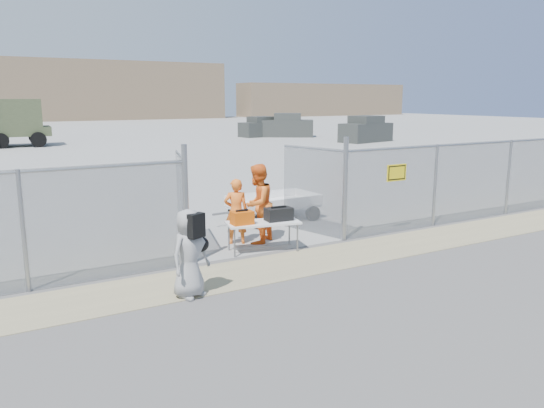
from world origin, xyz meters
TOP-DOWN VIEW (x-y plane):
  - ground at (0.00, 0.00)m, footprint 160.00×160.00m
  - tarmac_inside at (0.00, 42.00)m, footprint 160.00×80.00m
  - dirt_strip at (0.00, 1.00)m, footprint 44.00×1.60m
  - distant_hills at (5.00, 78.00)m, footprint 140.00×6.00m
  - chain_link_fence at (0.00, 2.00)m, footprint 40.00×0.20m
  - folding_table at (-0.15, 2.14)m, footprint 1.73×1.00m
  - orange_bag at (-0.67, 2.15)m, footprint 0.47×0.32m
  - black_duffel at (0.22, 2.08)m, footprint 0.62×0.40m
  - security_worker_left at (-0.39, 3.01)m, footprint 0.67×0.57m
  - security_worker_right at (0.10, 2.86)m, footprint 1.16×1.11m
  - visitor at (-2.57, 0.35)m, footprint 0.89×0.75m
  - utility_trailer at (1.62, 4.73)m, footprint 3.23×1.78m
  - parked_vehicle_near at (16.90, 33.56)m, footprint 4.02×2.18m
  - parked_vehicle_mid at (18.90, 32.35)m, footprint 4.84×4.09m
  - parked_vehicle_far at (21.32, 24.58)m, footprint 4.69×2.85m

SIDE VIEW (x-z plane):
  - ground at x=0.00m, z-range 0.00..0.00m
  - tarmac_inside at x=0.00m, z-range 0.00..0.01m
  - dirt_strip at x=0.00m, z-range 0.00..0.01m
  - folding_table at x=-0.15m, z-range 0.00..0.69m
  - utility_trailer at x=1.62m, z-range 0.00..0.77m
  - visitor at x=-2.57m, z-range 0.00..1.56m
  - security_worker_left at x=-0.39m, z-range 0.00..1.56m
  - black_duffel at x=0.22m, z-range 0.69..0.98m
  - orange_bag at x=-0.67m, z-range 0.69..0.98m
  - parked_vehicle_near at x=16.90m, z-range 0.00..1.74m
  - security_worker_right at x=0.10m, z-range 0.00..1.89m
  - parked_vehicle_far at x=21.32m, z-range 0.00..1.98m
  - parked_vehicle_mid at x=18.90m, z-range 0.00..2.02m
  - chain_link_fence at x=0.00m, z-range 0.00..2.20m
  - distant_hills at x=5.00m, z-range 0.00..9.00m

